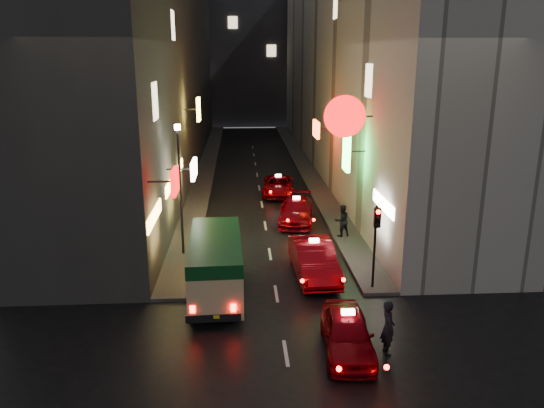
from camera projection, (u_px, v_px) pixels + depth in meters
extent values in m
cube|color=#34312F|center=(157.00, 60.00, 43.24)|extent=(6.00, 52.00, 18.00)
cube|color=#F20A0A|center=(175.00, 181.00, 20.63)|extent=(0.18, 1.42, 0.98)
cube|color=white|center=(194.00, 169.00, 26.07)|extent=(0.18, 1.98, 0.85)
cube|color=yellow|center=(198.00, 109.00, 34.65)|extent=(0.18, 1.22, 1.52)
cube|color=#F1BD54|center=(154.00, 216.00, 21.92)|extent=(0.10, 3.52, 0.55)
cube|color=yellow|center=(170.00, 185.00, 27.10)|extent=(0.10, 3.53, 0.55)
cube|color=#F1BD54|center=(180.00, 167.00, 31.46)|extent=(0.10, 2.85, 0.55)
cube|color=#FFE5B2|center=(155.00, 101.00, 22.68)|extent=(0.06, 1.30, 1.60)
cube|color=#FFE5B2|center=(173.00, 25.00, 29.42)|extent=(0.06, 1.30, 1.60)
cube|color=#B0ABA2|center=(351.00, 60.00, 44.19)|extent=(6.00, 52.00, 18.00)
cylinder|color=#F20A0A|center=(345.00, 116.00, 25.27)|extent=(2.01, 0.18, 2.01)
cube|color=#32FF4D|center=(347.00, 151.00, 26.93)|extent=(0.18, 1.22, 1.98)
cube|color=red|center=(316.00, 129.00, 34.62)|extent=(0.18, 2.04, 1.06)
cube|color=white|center=(383.00, 204.00, 23.65)|extent=(0.10, 3.37, 0.55)
cube|color=#FFE5B2|center=(369.00, 81.00, 25.97)|extent=(0.06, 1.30, 1.60)
cube|color=#FFE5B2|center=(336.00, 6.00, 34.42)|extent=(0.06, 1.30, 1.60)
cube|color=#36363B|center=(248.00, 44.00, 73.92)|extent=(30.00, 10.00, 22.00)
cube|color=#494744|center=(207.00, 167.00, 45.87)|extent=(1.50, 52.00, 0.15)
cube|color=#494744|center=(304.00, 166.00, 46.38)|extent=(1.50, 52.00, 0.15)
cube|color=#D3BA83|center=(216.00, 264.00, 21.05)|extent=(2.16, 5.73, 2.08)
cube|color=#0C4019|center=(215.00, 245.00, 20.83)|extent=(2.18, 5.75, 0.52)
cube|color=black|center=(216.00, 256.00, 21.27)|extent=(2.12, 3.47, 0.47)
cube|color=black|center=(213.00, 318.00, 18.62)|extent=(1.95, 0.24, 0.28)
cube|color=#FF0A05|center=(193.00, 309.00, 18.40)|extent=(0.17, 0.06, 0.26)
cube|color=#FF0A05|center=(233.00, 308.00, 18.49)|extent=(0.17, 0.06, 0.26)
cylinder|color=black|center=(198.00, 271.00, 23.03)|extent=(0.21, 0.72, 0.72)
cylinder|color=black|center=(238.00, 308.00, 19.64)|extent=(0.21, 0.72, 0.72)
imported|color=maroon|center=(347.00, 330.00, 17.23)|extent=(2.34, 5.01, 1.55)
cube|color=white|center=(348.00, 306.00, 16.99)|extent=(0.43, 0.21, 0.16)
sphere|color=#FF0A05|center=(339.00, 369.00, 15.05)|extent=(0.16, 0.16, 0.16)
sphere|color=#FF0A05|center=(387.00, 367.00, 15.13)|extent=(0.16, 0.16, 0.16)
imported|color=maroon|center=(314.00, 257.00, 23.15)|extent=(2.62, 5.85, 1.83)
cube|color=white|center=(314.00, 235.00, 22.88)|extent=(0.43, 0.20, 0.16)
sphere|color=#FF0A05|center=(302.00, 281.00, 20.58)|extent=(0.16, 0.16, 0.16)
sphere|color=#FF0A05|center=(344.00, 280.00, 20.68)|extent=(0.16, 0.16, 0.16)
imported|color=maroon|center=(296.00, 209.00, 30.79)|extent=(2.77, 5.26, 1.59)
cube|color=white|center=(296.00, 194.00, 30.55)|extent=(0.44, 0.24, 0.16)
sphere|color=#FF0A05|center=(288.00, 220.00, 28.56)|extent=(0.16, 0.16, 0.16)
sphere|color=#FF0A05|center=(314.00, 220.00, 28.64)|extent=(0.16, 0.16, 0.16)
imported|color=maroon|center=(278.00, 184.00, 36.85)|extent=(2.39, 4.88, 1.50)
cube|color=white|center=(278.00, 172.00, 36.62)|extent=(0.44, 0.22, 0.16)
sphere|color=#FF0A05|center=(271.00, 192.00, 34.75)|extent=(0.16, 0.16, 0.16)
sphere|color=#FF0A05|center=(291.00, 191.00, 34.83)|extent=(0.16, 0.16, 0.16)
imported|color=black|center=(388.00, 324.00, 17.05)|extent=(0.49, 0.72, 2.09)
imported|color=black|center=(342.00, 218.00, 27.87)|extent=(0.83, 0.65, 1.94)
cylinder|color=black|center=(375.00, 247.00, 21.46)|extent=(0.10, 0.10, 3.50)
cube|color=black|center=(377.00, 218.00, 20.94)|extent=(0.26, 0.18, 0.80)
sphere|color=#FF0A05|center=(378.00, 212.00, 20.76)|extent=(0.18, 0.18, 0.18)
sphere|color=black|center=(378.00, 219.00, 20.83)|extent=(0.17, 0.17, 0.17)
sphere|color=black|center=(378.00, 225.00, 20.90)|extent=(0.17, 0.17, 0.17)
cylinder|color=black|center=(181.00, 193.00, 24.86)|extent=(0.12, 0.12, 6.00)
cylinder|color=#FFE5BF|center=(177.00, 127.00, 24.03)|extent=(0.28, 0.28, 0.25)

